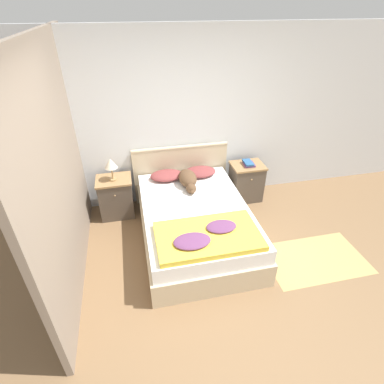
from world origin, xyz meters
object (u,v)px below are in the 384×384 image
Objects in this scene: pillow_left at (167,175)px; table_lamp at (111,164)px; nightstand_right at (246,182)px; pillow_right at (200,172)px; book_stack at (249,163)px; nightstand_left at (116,197)px; dog at (188,179)px; bed at (195,223)px.

table_lamp reaches higher than pillow_left.
pillow_right reaches higher than nightstand_right.
book_stack is (1.28, -0.01, 0.06)m from pillow_left.
nightstand_left is 1.00× the size of dog.
table_lamp reaches higher than pillow_right.
nightstand_left is at bearing 142.14° from bed.
bed is 9.20× the size of book_stack.
book_stack is (2.05, -0.01, 0.33)m from nightstand_left.
pillow_left is at bearing 179.66° from book_stack.
table_lamp reaches higher than nightstand_left.
pillow_left is at bearing -179.94° from nightstand_right.
pillow_right is 0.77m from book_stack.
dog is (0.27, -0.24, 0.03)m from pillow_left.
nightstand_right is 1.27× the size of pillow_left.
table_lamp is at bearing 167.87° from dog.
book_stack reaches higher than nightstand_left.
book_stack is 2.06m from table_lamp.
pillow_left is at bearing 138.39° from dog.
dog is (-1.00, -0.24, 0.31)m from nightstand_right.
pillow_right is (0.25, 0.79, 0.32)m from bed.
pillow_left is at bearing -0.10° from nightstand_left.
nightstand_right is 1.84× the size of table_lamp.
nightstand_left is at bearing 166.84° from dog.
nightstand_left is at bearing 90.00° from table_lamp.
nightstand_right is at bearing 0.55° from table_lamp.
pillow_left is 1.45× the size of table_lamp.
dog is at bearing -13.16° from nightstand_left.
bed is 3.28× the size of nightstand_left.
bed is at bearing -142.50° from book_stack.
pillow_right reaches higher than nightstand_left.
dog is 1.09m from table_lamp.
book_stack is (0.77, -0.01, 0.06)m from pillow_right.
pillow_right is 1.31m from table_lamp.
dog is 1.03m from book_stack.
table_lamp is at bearing -179.70° from book_stack.
book_stack is (1.02, 0.79, 0.38)m from bed.
pillow_right is at bearing -179.90° from nightstand_right.
nightstand_right is 0.82m from pillow_right.
nightstand_left is 0.82m from pillow_left.
bed is at bearing -107.71° from pillow_right.
nightstand_right is 2.12m from table_lamp.
book_stack is at bearing -79.02° from nightstand_right.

